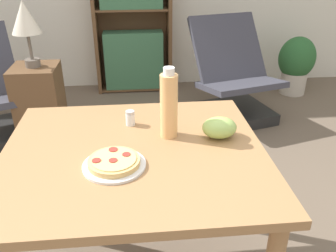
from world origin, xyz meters
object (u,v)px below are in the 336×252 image
(potted_plant_floor, at_px, (296,64))
(lounge_chair_far, at_px, (234,87))
(grape_bunch, at_px, (219,128))
(bookshelf, at_px, (132,17))
(salt_shaker, at_px, (130,118))
(table_lamp, at_px, (25,20))
(side_table, at_px, (40,105))
(pizza_on_plate, at_px, (114,163))
(drink_bottle, at_px, (168,105))

(potted_plant_floor, bearing_deg, lounge_chair_far, -147.43)
(grape_bunch, distance_m, potted_plant_floor, 2.64)
(bookshelf, bearing_deg, grape_bunch, -82.55)
(grape_bunch, xyz_separation_m, bookshelf, (-0.33, 2.51, -0.01))
(salt_shaker, relative_size, table_lamp, 0.14)
(side_table, relative_size, potted_plant_floor, 1.04)
(lounge_chair_far, bearing_deg, salt_shaker, -135.63)
(pizza_on_plate, bearing_deg, grape_bunch, 22.99)
(lounge_chair_far, xyz_separation_m, bookshelf, (-0.89, 0.81, 0.50))
(lounge_chair_far, height_order, potted_plant_floor, lounge_chair_far)
(drink_bottle, relative_size, lounge_chair_far, 0.32)
(side_table, distance_m, potted_plant_floor, 2.58)
(lounge_chair_far, relative_size, bookshelf, 0.52)
(drink_bottle, height_order, side_table, drink_bottle)
(table_lamp, bearing_deg, pizza_on_plate, -67.13)
(pizza_on_plate, relative_size, side_table, 0.36)
(pizza_on_plate, distance_m, potted_plant_floor, 3.01)
(table_lamp, distance_m, potted_plant_floor, 2.66)
(lounge_chair_far, xyz_separation_m, side_table, (-1.64, -0.31, 0.03))
(drink_bottle, distance_m, side_table, 1.72)
(lounge_chair_far, distance_m, bookshelf, 1.30)
(table_lamp, bearing_deg, potted_plant_floor, 18.60)
(pizza_on_plate, xyz_separation_m, lounge_chair_far, (0.98, 1.88, -0.47))
(bookshelf, bearing_deg, pizza_on_plate, -91.91)
(grape_bunch, height_order, table_lamp, table_lamp)
(drink_bottle, height_order, table_lamp, table_lamp)
(grape_bunch, relative_size, lounge_chair_far, 0.16)
(grape_bunch, bearing_deg, lounge_chair_far, 71.74)
(grape_bunch, bearing_deg, table_lamp, 127.82)
(lounge_chair_far, relative_size, side_table, 1.42)
(bookshelf, height_order, table_lamp, bookshelf)
(potted_plant_floor, bearing_deg, drink_bottle, -125.64)
(lounge_chair_far, bearing_deg, grape_bunch, -123.30)
(pizza_on_plate, xyz_separation_m, table_lamp, (-0.66, 1.57, 0.21))
(side_table, xyz_separation_m, potted_plant_floor, (2.44, 0.82, 0.01))
(lounge_chair_far, height_order, side_table, lounge_chair_far)
(salt_shaker, bearing_deg, bookshelf, 89.27)
(lounge_chair_far, xyz_separation_m, potted_plant_floor, (0.80, 0.51, 0.04))
(table_lamp, bearing_deg, bookshelf, 56.11)
(salt_shaker, height_order, table_lamp, table_lamp)
(grape_bunch, relative_size, drink_bottle, 0.48)
(pizza_on_plate, relative_size, bookshelf, 0.13)
(grape_bunch, height_order, drink_bottle, drink_bottle)
(grape_bunch, bearing_deg, side_table, 127.82)
(potted_plant_floor, bearing_deg, grape_bunch, -121.61)
(drink_bottle, height_order, salt_shaker, drink_bottle)
(grape_bunch, bearing_deg, salt_shaker, 157.93)
(drink_bottle, xyz_separation_m, side_table, (-0.88, 1.36, -0.57))
(drink_bottle, bearing_deg, pizza_on_plate, -135.99)
(bookshelf, xyz_separation_m, side_table, (-0.75, -1.12, -0.47))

